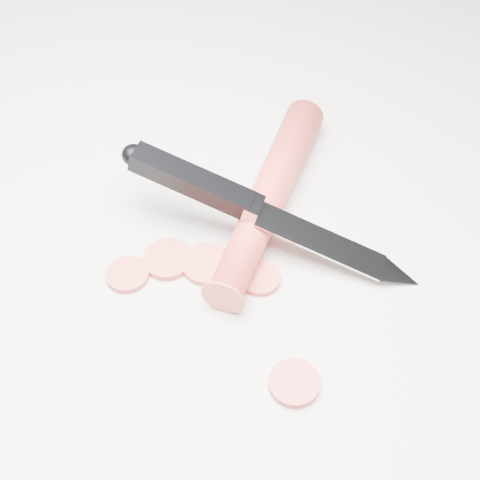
{
  "coord_description": "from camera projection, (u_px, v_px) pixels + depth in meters",
  "views": [
    {
      "loc": [
        0.04,
        -0.35,
        0.42
      ],
      "look_at": [
        0.02,
        -0.02,
        0.02
      ],
      "focal_mm": 50.0,
      "sensor_mm": 36.0,
      "label": 1
    }
  ],
  "objects": [
    {
      "name": "ground",
      "position": [
        222.0,
        235.0,
        0.54
      ],
      "size": [
        2.4,
        2.4,
        0.0
      ],
      "primitive_type": "plane",
      "color": "silver",
      "rests_on": "ground"
    },
    {
      "name": "carrot",
      "position": [
        269.0,
        195.0,
        0.55
      ],
      "size": [
        0.08,
        0.22,
        0.03
      ],
      "primitive_type": "cylinder",
      "rotation": [
        1.57,
        0.0,
        -0.26
      ],
      "color": "red",
      "rests_on": "ground"
    },
    {
      "name": "carrot_slice_3",
      "position": [
        207.0,
        264.0,
        0.52
      ],
      "size": [
        0.04,
        0.04,
        0.01
      ],
      "primitive_type": "cylinder",
      "color": "#DC4E43",
      "rests_on": "ground"
    },
    {
      "name": "kitchen_knife",
      "position": [
        270.0,
        213.0,
        0.51
      ],
      "size": [
        0.25,
        0.09,
        0.07
      ],
      "primitive_type": null,
      "color": "silver",
      "rests_on": "ground"
    },
    {
      "name": "carrot_slice_0",
      "position": [
        168.0,
        259.0,
        0.52
      ],
      "size": [
        0.04,
        0.04,
        0.01
      ],
      "primitive_type": "cylinder",
      "color": "#DC4E43",
      "rests_on": "ground"
    },
    {
      "name": "carrot_slice_2",
      "position": [
        259.0,
        278.0,
        0.51
      ],
      "size": [
        0.03,
        0.03,
        0.01
      ],
      "primitive_type": "cylinder",
      "color": "#DC4E43",
      "rests_on": "ground"
    },
    {
      "name": "carrot_slice_1",
      "position": [
        294.0,
        383.0,
        0.46
      ],
      "size": [
        0.04,
        0.04,
        0.01
      ],
      "primitive_type": "cylinder",
      "color": "#DC4E43",
      "rests_on": "ground"
    },
    {
      "name": "carrot_slice_4",
      "position": [
        128.0,
        275.0,
        0.51
      ],
      "size": [
        0.03,
        0.03,
        0.01
      ],
      "primitive_type": "cylinder",
      "color": "#DC4E43",
      "rests_on": "ground"
    }
  ]
}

